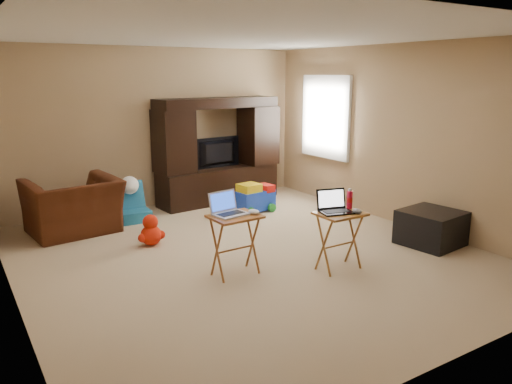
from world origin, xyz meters
TOP-DOWN VIEW (x-y plane):
  - floor at (0.00, 0.00)m, footprint 5.50×5.50m
  - ceiling at (0.00, 0.00)m, footprint 5.50×5.50m
  - wall_back at (0.00, 2.75)m, footprint 5.00×0.00m
  - wall_front at (0.00, -2.75)m, footprint 5.00×0.00m
  - wall_left at (-2.50, 0.00)m, footprint 0.00×5.50m
  - wall_right at (2.50, 0.00)m, footprint 0.00×5.50m
  - window_pane at (2.48, 1.55)m, footprint 0.00×1.20m
  - window_frame at (2.46, 1.55)m, footprint 0.06×1.14m
  - entertainment_center at (0.93, 2.43)m, footprint 2.13×0.70m
  - television at (0.93, 2.39)m, footprint 0.88×0.20m
  - recliner at (-1.53, 1.94)m, footprint 1.23×1.11m
  - child_rocker at (-0.67, 2.06)m, footprint 0.44×0.50m
  - plush_toy at (-0.84, 0.92)m, footprint 0.36×0.30m
  - push_toy at (1.10, 1.56)m, footprint 0.67×0.52m
  - ottoman at (2.14, -0.93)m, footprint 0.74×0.74m
  - tray_table_left at (-0.42, -0.46)m, footprint 0.52×0.42m
  - tray_table_right at (0.61, -0.93)m, footprint 0.49×0.40m
  - laptop_left at (-0.45, -0.43)m, footprint 0.38×0.33m
  - laptop_right at (0.57, -0.91)m, footprint 0.39×0.35m
  - mouse_left at (-0.23, -0.53)m, footprint 0.13×0.15m
  - mouse_right at (0.74, -1.05)m, footprint 0.10×0.14m
  - water_bottle at (0.81, -0.85)m, footprint 0.06×0.06m

SIDE VIEW (x-z plane):
  - floor at x=0.00m, z-range 0.00..0.00m
  - plush_toy at x=-0.84m, z-range 0.00..0.40m
  - ottoman at x=2.14m, z-range 0.00..0.43m
  - push_toy at x=1.10m, z-range 0.00..0.46m
  - child_rocker at x=-0.67m, z-range 0.00..0.57m
  - tray_table_right at x=0.61m, z-range 0.00..0.64m
  - tray_table_left at x=-0.42m, z-range 0.00..0.65m
  - recliner at x=-1.53m, z-range 0.00..0.74m
  - mouse_right at x=0.74m, z-range 0.64..0.69m
  - mouse_left at x=-0.23m, z-range 0.65..0.71m
  - water_bottle at x=0.81m, z-range 0.64..0.84m
  - laptop_right at x=0.57m, z-range 0.64..0.88m
  - laptop_left at x=-0.45m, z-range 0.65..0.89m
  - television at x=0.93m, z-range 0.57..1.07m
  - entertainment_center at x=0.93m, z-range 0.00..1.71m
  - wall_back at x=0.00m, z-range -1.25..3.75m
  - wall_front at x=0.00m, z-range -1.25..3.75m
  - wall_left at x=-2.50m, z-range -1.50..4.00m
  - wall_right at x=2.50m, z-range -1.50..4.00m
  - window_pane at x=2.48m, z-range 0.80..2.00m
  - window_frame at x=2.46m, z-range 0.73..2.07m
  - ceiling at x=0.00m, z-range 2.50..2.50m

